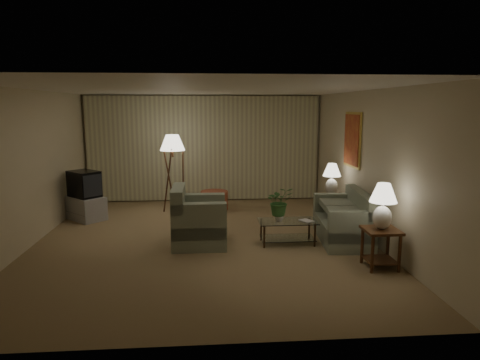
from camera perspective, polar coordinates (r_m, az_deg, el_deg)
name	(u,v)px	position (r m, az deg, el deg)	size (l,w,h in m)	color
ground	(204,240)	(7.90, -4.79, -7.98)	(7.00, 7.00, 0.00)	#87694A
room_shell	(204,138)	(9.06, -4.77, 5.57)	(6.04, 7.02, 2.72)	beige
sofa	(342,221)	(7.98, 13.51, -5.37)	(1.75, 1.08, 0.71)	gray
armchair	(199,222)	(7.57, -5.44, -5.56)	(0.98, 0.93, 0.82)	gray
side_table_near	(381,241)	(6.80, 18.26, -7.79)	(0.51, 0.51, 0.60)	#3D2410
side_table_far	(331,204)	(9.17, 12.01, -3.09)	(0.49, 0.41, 0.60)	#3D2410
table_lamp_near	(383,202)	(6.65, 18.53, -2.82)	(0.40, 0.40, 0.70)	silver
table_lamp_far	(332,176)	(9.06, 12.14, 0.51)	(0.37, 0.37, 0.65)	silver
coffee_table	(287,228)	(7.66, 6.35, -6.43)	(1.03, 0.56, 0.41)	silver
tv_cabinet	(86,208)	(9.81, -19.88, -3.52)	(0.98, 0.98, 0.50)	#9FA0A2
crt_tv	(84,184)	(9.71, -20.06, -0.49)	(0.79, 0.78, 0.55)	black
floor_lamp	(173,171)	(10.01, -8.90, 1.16)	(0.58, 0.58, 1.77)	#3D2410
ottoman	(214,200)	(10.17, -3.44, -2.69)	(0.65, 0.65, 0.43)	#B15A3B
vase	(279,217)	(7.57, 5.26, -4.88)	(0.15, 0.15, 0.16)	white
flowers	(280,198)	(7.49, 5.30, -2.40)	(0.46, 0.40, 0.51)	#397132
book	(303,221)	(7.57, 8.38, -5.50)	(0.17, 0.24, 0.02)	olive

